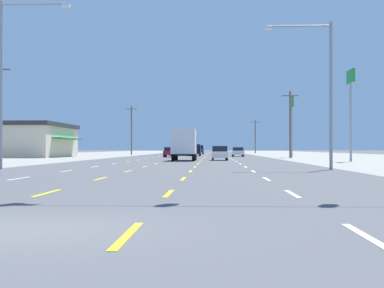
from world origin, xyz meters
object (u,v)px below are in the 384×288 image
pole_sign_right_row_1 (351,92)px  streetlight_right_row_0 (323,83)px  suv_inner_left_distant_a (186,149)px  pole_sign_right_row_2 (292,112)px  streetlight_left_row_0 (8,72)px  suv_center_turn_far (195,150)px  suv_inner_left_farther (176,150)px  sedan_far_right_midfar (238,152)px  suv_center_turn_farthest (199,150)px  hatchback_inner_right_near (220,153)px  sedan_inner_left_mid (170,152)px  box_truck_center_turn_nearest (184,143)px

pole_sign_right_row_1 → streetlight_right_row_0: bearing=-108.2°
suv_inner_left_distant_a → streetlight_right_row_0: streetlight_right_row_0 is taller
pole_sign_right_row_2 → suv_inner_left_distant_a: bearing=109.4°
suv_inner_left_distant_a → streetlight_left_row_0: size_ratio=0.47×
suv_center_turn_far → streetlight_left_row_0: (-9.63, -59.84, 5.03)m
suv_center_turn_far → suv_inner_left_farther: (-3.39, 2.77, 0.00)m
pole_sign_right_row_1 → sedan_far_right_midfar: bearing=106.2°
suv_center_turn_farthest → streetlight_right_row_0: streetlight_right_row_0 is taller
pole_sign_right_row_2 → pole_sign_right_row_1: bearing=-84.9°
suv_center_turn_far → suv_center_turn_farthest: (-0.01, 27.75, 0.00)m
hatchback_inner_right_near → suv_inner_left_farther: (-7.19, 37.09, 0.24)m
streetlight_left_row_0 → suv_center_turn_farthest: bearing=83.7°
sedan_far_right_midfar → hatchback_inner_right_near: bearing=-96.6°
sedan_inner_left_mid → pole_sign_right_row_2: pole_sign_right_row_2 is taller
sedan_inner_left_mid → suv_inner_left_farther: bearing=90.6°
hatchback_inner_right_near → suv_inner_left_distant_a: size_ratio=0.80×
hatchback_inner_right_near → sedan_inner_left_mid: size_ratio=0.87×
suv_inner_left_farther → pole_sign_right_row_2: size_ratio=0.57×
box_truck_center_turn_nearest → hatchback_inner_right_near: box_truck_center_turn_nearest is taller
box_truck_center_turn_nearest → suv_center_turn_farthest: (-0.10, 63.93, -0.81)m
streetlight_left_row_0 → streetlight_right_row_0: bearing=-0.0°
suv_center_turn_farthest → streetlight_left_row_0: 88.26m
sedan_far_right_midfar → streetlight_right_row_0: 53.00m
suv_center_turn_far → pole_sign_right_row_1: 43.34m
sedan_far_right_midfar → pole_sign_right_row_2: bearing=-47.6°
streetlight_right_row_0 → sedan_inner_left_mid: bearing=105.4°
box_truck_center_turn_nearest → suv_center_turn_far: size_ratio=1.47×
suv_center_turn_farthest → pole_sign_right_row_1: (16.42, -67.44, 5.77)m
sedan_inner_left_mid → suv_center_turn_farthest: size_ratio=0.92×
suv_center_turn_farthest → suv_inner_left_distant_a: 7.55m
suv_center_turn_far → hatchback_inner_right_near: bearing=-83.7°
streetlight_right_row_0 → suv_center_turn_farthest: bearing=96.4°
hatchback_inner_right_near → sedan_far_right_midfar: size_ratio=0.87×
sedan_far_right_midfar → suv_center_turn_far: (-6.96, 7.10, 0.27)m
hatchback_inner_right_near → pole_sign_right_row_2: (10.43, 19.25, 5.72)m
suv_center_turn_farthest → streetlight_left_row_0: (-9.63, -87.59, 5.03)m
sedan_far_right_midfar → pole_sign_right_row_2: 12.22m
suv_inner_left_farther → suv_center_turn_farthest: 25.21m
suv_center_turn_far → suv_inner_left_distant_a: bearing=95.4°
sedan_inner_left_mid → suv_inner_left_distant_a: suv_inner_left_distant_a is taller
suv_inner_left_farther → pole_sign_right_row_1: size_ratio=0.55×
sedan_inner_left_mid → suv_center_turn_far: suv_center_turn_far is taller
suv_inner_left_distant_a → streetlight_right_row_0: bearing=-82.1°
suv_inner_left_farther → pole_sign_right_row_2: bearing=-45.4°
hatchback_inner_right_near → suv_inner_left_distant_a: bearing=95.8°
suv_inner_left_farther → suv_center_turn_farthest: (3.38, 24.98, 0.00)m
box_truck_center_turn_nearest → suv_inner_left_farther: size_ratio=1.47×
suv_center_turn_far → suv_inner_left_farther: size_ratio=1.00×
pole_sign_right_row_2 → streetlight_right_row_0: bearing=-95.7°
pole_sign_right_row_1 → suv_inner_left_distant_a: bearing=104.8°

